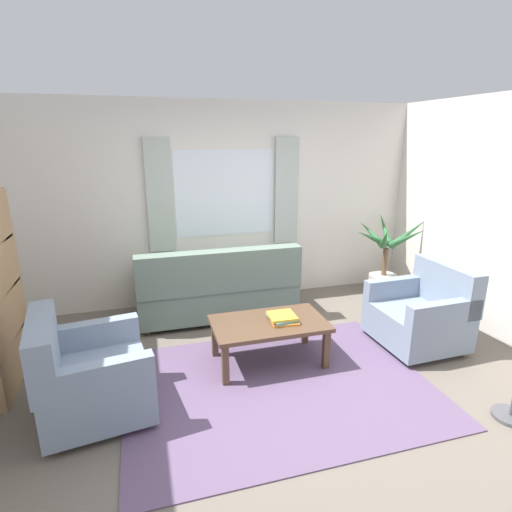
{
  "coord_description": "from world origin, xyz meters",
  "views": [
    {
      "loc": [
        -1.07,
        -2.98,
        2.15
      ],
      "look_at": [
        -0.01,
        0.7,
        1.03
      ],
      "focal_mm": 28.49,
      "sensor_mm": 36.0,
      "label": 1
    }
  ],
  "objects_px": {
    "couch": "(218,289)",
    "armchair_left": "(87,376)",
    "book_stack_on_table": "(282,318)",
    "armchair_right": "(422,314)",
    "coffee_table": "(269,327)",
    "potted_plant": "(385,265)"
  },
  "relations": [
    {
      "from": "book_stack_on_table",
      "to": "coffee_table",
      "type": "bearing_deg",
      "value": 170.98
    },
    {
      "from": "coffee_table",
      "to": "potted_plant",
      "type": "height_order",
      "value": "potted_plant"
    },
    {
      "from": "couch",
      "to": "armchair_right",
      "type": "xyz_separation_m",
      "value": [
        1.95,
        -1.28,
        -0.01
      ]
    },
    {
      "from": "couch",
      "to": "potted_plant",
      "type": "bearing_deg",
      "value": -178.48
    },
    {
      "from": "couch",
      "to": "potted_plant",
      "type": "distance_m",
      "value": 2.37
    },
    {
      "from": "coffee_table",
      "to": "potted_plant",
      "type": "relative_size",
      "value": 0.98
    },
    {
      "from": "book_stack_on_table",
      "to": "potted_plant",
      "type": "height_order",
      "value": "potted_plant"
    },
    {
      "from": "couch",
      "to": "book_stack_on_table",
      "type": "height_order",
      "value": "couch"
    },
    {
      "from": "armchair_left",
      "to": "potted_plant",
      "type": "xyz_separation_m",
      "value": [
        3.7,
        1.61,
        0.1
      ]
    },
    {
      "from": "armchair_left",
      "to": "armchair_right",
      "type": "bearing_deg",
      "value": -93.94
    },
    {
      "from": "couch",
      "to": "armchair_left",
      "type": "xyz_separation_m",
      "value": [
        -1.34,
        -1.55,
        -0.01
      ]
    },
    {
      "from": "couch",
      "to": "coffee_table",
      "type": "xyz_separation_m",
      "value": [
        0.28,
        -1.19,
        0.01
      ]
    },
    {
      "from": "armchair_left",
      "to": "book_stack_on_table",
      "type": "relative_size",
      "value": 3.12
    },
    {
      "from": "armchair_right",
      "to": "coffee_table",
      "type": "bearing_deg",
      "value": -94.98
    },
    {
      "from": "couch",
      "to": "armchair_left",
      "type": "distance_m",
      "value": 2.05
    },
    {
      "from": "coffee_table",
      "to": "armchair_left",
      "type": "bearing_deg",
      "value": -167.32
    },
    {
      "from": "potted_plant",
      "to": "couch",
      "type": "bearing_deg",
      "value": -178.48
    },
    {
      "from": "armchair_left",
      "to": "armchair_right",
      "type": "distance_m",
      "value": 3.3
    },
    {
      "from": "armchair_left",
      "to": "coffee_table",
      "type": "distance_m",
      "value": 1.66
    },
    {
      "from": "coffee_table",
      "to": "potted_plant",
      "type": "bearing_deg",
      "value": 30.9
    },
    {
      "from": "couch",
      "to": "armchair_right",
      "type": "relative_size",
      "value": 2.16
    },
    {
      "from": "armchair_right",
      "to": "coffee_table",
      "type": "xyz_separation_m",
      "value": [
        -1.67,
        0.09,
        0.03
      ]
    }
  ]
}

